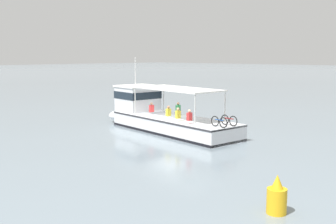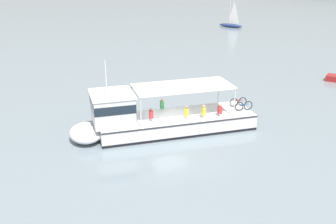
% 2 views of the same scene
% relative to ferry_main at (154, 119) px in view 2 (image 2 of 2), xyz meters
% --- Properties ---
extents(ground_plane, '(400.00, 400.00, 0.00)m').
position_rel_ferry_main_xyz_m(ground_plane, '(0.06, 1.06, -1.02)').
color(ground_plane, gray).
extents(ferry_main, '(4.73, 13.02, 5.32)m').
position_rel_ferry_main_xyz_m(ferry_main, '(0.00, 0.00, 0.00)').
color(ferry_main, silver).
rests_on(ferry_main, ground).
extents(sailboat_near_starboard, '(4.95, 3.24, 5.40)m').
position_rel_ferry_main_xyz_m(sailboat_near_starboard, '(-38.61, 30.80, -0.48)').
color(sailboat_near_starboard, navy).
rests_on(sailboat_near_starboard, ground).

